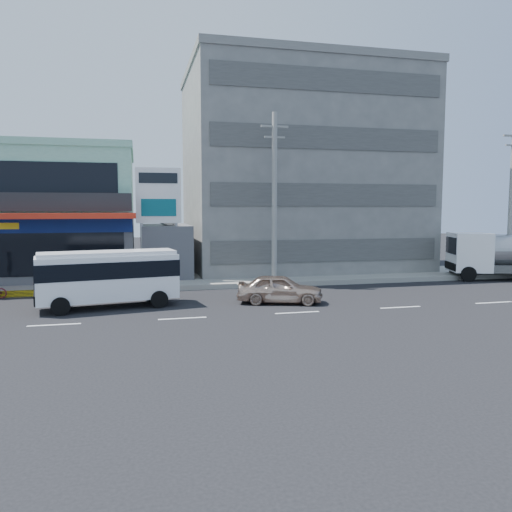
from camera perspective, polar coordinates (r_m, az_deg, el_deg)
The scene contains 12 objects.
ground at distance 21.07m, azimuth -8.41°, elevation -7.08°, with size 120.00×120.00×0.00m, color black.
sidewalk at distance 31.06m, azimuth -0.73°, elevation -2.68°, with size 70.00×5.00×0.30m, color gray.
shop_building at distance 35.01m, azimuth -23.77°, elevation 4.10°, with size 12.40×11.70×8.00m.
concrete_building at distance 37.47m, azimuth 4.95°, elevation 9.20°, with size 16.00×12.00×14.00m, color gray.
gap_structure at distance 32.66m, azimuth -10.30°, elevation 0.46°, with size 3.00×6.00×3.50m, color #4C4D52.
satellite_dish at distance 31.56m, azimuth -10.25°, elevation 3.61°, with size 1.50×1.50×0.15m, color slate.
billboard at distance 29.72m, azimuth -11.07°, elevation 6.09°, with size 2.60×0.18×6.90m.
utility_pole_near at distance 28.96m, azimuth 2.12°, elevation 6.64°, with size 1.60×0.30×10.00m.
utility_pole_far at distance 36.64m, azimuth 27.14°, elevation 5.80°, with size 1.60×0.30×10.00m.
minibus at distance 23.82m, azimuth -16.54°, elevation -2.00°, with size 6.47×3.03×2.60m.
sedan at distance 24.08m, azimuth 2.74°, elevation -3.75°, with size 1.65×4.10×1.40m, color #C9AE99.
tanker_truck at distance 35.62m, azimuth 26.74°, elevation 0.14°, with size 7.91×4.39×2.99m.
Camera 1 is at (-1.74, -20.50, 4.56)m, focal length 35.00 mm.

